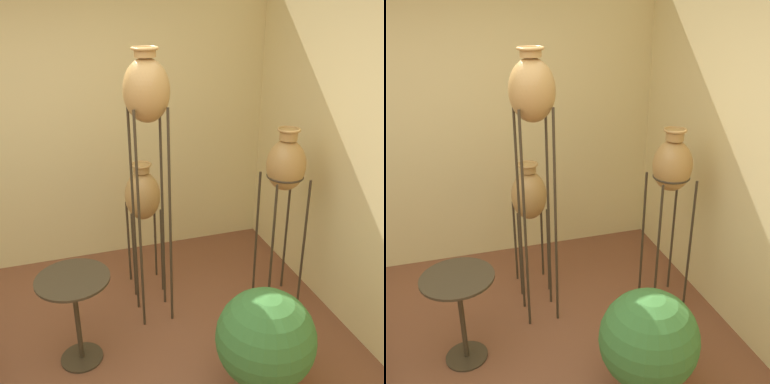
# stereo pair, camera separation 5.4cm
# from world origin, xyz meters

# --- Properties ---
(wall_back) EXTENTS (8.15, 0.06, 2.70)m
(wall_back) POSITION_xyz_m (0.00, 2.10, 1.35)
(wall_back) COLOR beige
(wall_back) RESTS_ON ground_plane
(vase_stand_tall) EXTENTS (0.32, 0.32, 2.11)m
(vase_stand_tall) POSITION_xyz_m (0.67, 0.97, 1.79)
(vase_stand_tall) COLOR #382D1E
(vase_stand_tall) RESTS_ON ground_plane
(vase_stand_medium) EXTENTS (0.30, 0.30, 1.52)m
(vase_stand_medium) POSITION_xyz_m (1.71, 0.85, 1.21)
(vase_stand_medium) COLOR #382D1E
(vase_stand_medium) RESTS_ON ground_plane
(vase_stand_short) EXTENTS (0.30, 0.30, 1.17)m
(vase_stand_short) POSITION_xyz_m (0.69, 1.39, 0.88)
(vase_stand_short) COLOR #382D1E
(vase_stand_short) RESTS_ON ground_plane
(side_table) EXTENTS (0.50, 0.50, 0.69)m
(side_table) POSITION_xyz_m (0.04, 0.63, 0.50)
(side_table) COLOR #382D1E
(side_table) RESTS_ON ground_plane
(potted_plant) EXTENTS (0.63, 0.63, 0.77)m
(potted_plant) POSITION_xyz_m (1.14, -0.05, 0.42)
(potted_plant) COLOR brown
(potted_plant) RESTS_ON ground_plane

